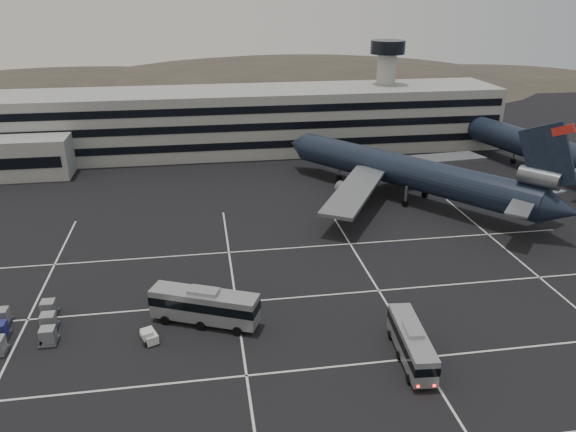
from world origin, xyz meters
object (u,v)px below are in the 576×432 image
object	(u,v)px
trijet_main	(410,172)
tug_a	(160,294)
bus_near	(412,342)
uld_cluster	(24,326)
bus_far	(204,305)

from	to	relation	value
trijet_main	tug_a	bearing A→B (deg)	176.51
bus_near	uld_cluster	bearing A→B (deg)	169.40
trijet_main	bus_far	bearing A→B (deg)	-173.97
trijet_main	uld_cluster	xyz separation A→B (m)	(-56.58, -33.13, -4.35)
tug_a	uld_cluster	world-z (taller)	uld_cluster
bus_near	uld_cluster	xyz separation A→B (m)	(-40.42, 11.22, -1.16)
bus_near	trijet_main	bearing A→B (deg)	74.90
tug_a	trijet_main	bearing A→B (deg)	15.98
trijet_main	bus_far	distance (m)	50.40
bus_near	tug_a	distance (m)	30.84
bus_far	bus_near	bearing A→B (deg)	-92.21
trijet_main	bus_near	world-z (taller)	trijet_main
bus_near	bus_far	distance (m)	22.97
trijet_main	uld_cluster	world-z (taller)	trijet_main
tug_a	uld_cluster	bearing A→B (deg)	-177.49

